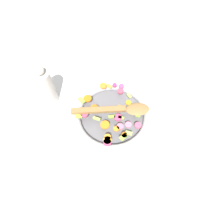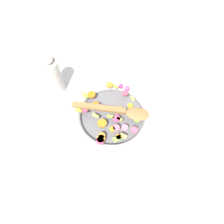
# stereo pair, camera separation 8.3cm
# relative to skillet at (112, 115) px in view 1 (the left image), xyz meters

# --- Properties ---
(ground_plane) EXTENTS (4.00, 4.00, 0.00)m
(ground_plane) POSITION_rel_skillet_xyz_m (0.00, 0.00, -0.02)
(ground_plane) COLOR silver
(skillet) EXTENTS (0.35, 0.35, 0.05)m
(skillet) POSITION_rel_skillet_xyz_m (0.00, 0.00, 0.00)
(skillet) COLOR slate
(skillet) RESTS_ON ground_plane
(chopped_vegetables) EXTENTS (0.25, 0.28, 0.01)m
(chopped_vegetables) POSITION_rel_skillet_xyz_m (-0.01, -0.01, 0.03)
(chopped_vegetables) COLOR orange
(chopped_vegetables) RESTS_ON skillet
(wooden_spoon) EXTENTS (0.30, 0.06, 0.01)m
(wooden_spoon) POSITION_rel_skillet_xyz_m (0.03, 0.00, 0.04)
(wooden_spoon) COLOR olive
(wooden_spoon) RESTS_ON chopped_vegetables
(pepper_mill) EXTENTS (0.06, 0.06, 0.21)m
(pepper_mill) POSITION_rel_skillet_xyz_m (-0.26, 0.08, 0.07)
(pepper_mill) COLOR #B2ADA3
(pepper_mill) RESTS_ON ground_plane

